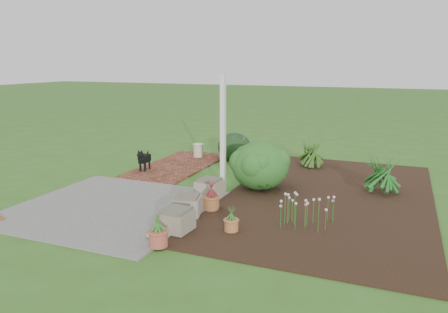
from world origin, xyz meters
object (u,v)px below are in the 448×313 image
at_px(cream_ceramic_urn, 198,150).
at_px(stone_trough_near, 176,221).
at_px(evergreen_shrub, 260,164).
at_px(black_dog, 144,158).

bearing_deg(cream_ceramic_urn, stone_trough_near, -68.02).
height_order(cream_ceramic_urn, evergreen_shrub, evergreen_shrub).
xyz_separation_m(cream_ceramic_urn, evergreen_shrub, (2.61, -2.30, 0.33)).
bearing_deg(evergreen_shrub, stone_trough_near, -99.80).
bearing_deg(stone_trough_near, evergreen_shrub, 80.20).
bearing_deg(stone_trough_near, cream_ceramic_urn, 111.98).
bearing_deg(evergreen_shrub, black_dog, 174.14).
xyz_separation_m(stone_trough_near, evergreen_shrub, (0.50, 2.91, 0.36)).
height_order(black_dog, evergreen_shrub, evergreen_shrub).
xyz_separation_m(black_dog, cream_ceramic_urn, (0.58, 1.98, -0.12)).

